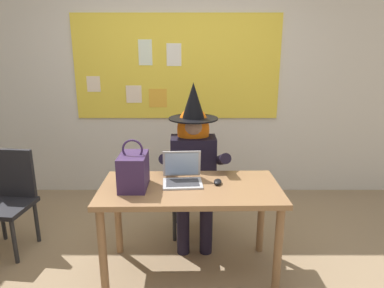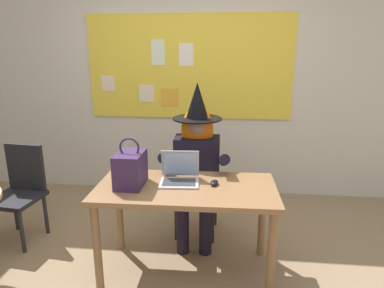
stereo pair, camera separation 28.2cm
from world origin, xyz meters
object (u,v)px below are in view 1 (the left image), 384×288
desk_main (190,198)px  person_costumed (194,157)px  laptop (182,176)px  chair_at_desk (194,181)px  computer_mouse (218,182)px  handbag (134,171)px  chair_spare_by_window (9,195)px

desk_main → person_costumed: size_ratio=0.94×
desk_main → laptop: 0.19m
chair_at_desk → computer_mouse: bearing=18.1°
handbag → laptop: bearing=17.1°
computer_mouse → laptop: bearing=-179.1°
handbag → chair_spare_by_window: size_ratio=0.42×
person_costumed → handbag: person_costumed is taller
computer_mouse → desk_main: bearing=-157.3°
laptop → handbag: (-0.36, -0.11, 0.08)m
chair_at_desk → person_costumed: (-0.00, -0.12, 0.29)m
person_costumed → laptop: size_ratio=4.58×
computer_mouse → chair_spare_by_window: size_ratio=0.12×
desk_main → chair_at_desk: 0.72m
laptop → chair_at_desk: bearing=77.4°
laptop → person_costumed: bearing=75.5°
chair_at_desk → person_costumed: size_ratio=0.61×
laptop → chair_spare_by_window: laptop is taller
chair_at_desk → person_costumed: bearing=1.6°
desk_main → laptop: laptop is taller
computer_mouse → handbag: size_ratio=0.28×
desk_main → person_costumed: (0.03, 0.58, 0.15)m
desk_main → computer_mouse: bearing=13.2°
chair_at_desk → chair_spare_by_window: chair_at_desk is taller
chair_at_desk → handbag: handbag is taller
desk_main → handbag: (-0.42, -0.02, 0.23)m
laptop → computer_mouse: (0.28, -0.04, -0.04)m
chair_at_desk → computer_mouse: size_ratio=8.64×
chair_at_desk → laptop: bearing=-6.2°
chair_at_desk → laptop: 0.68m
handbag → chair_spare_by_window: (-1.19, 0.40, -0.38)m
chair_at_desk → chair_spare_by_window: 1.68m
handbag → chair_spare_by_window: handbag is taller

